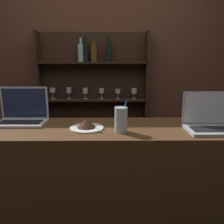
% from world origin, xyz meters
% --- Properties ---
extents(bar_counter, '(2.08, 0.52, 0.97)m').
position_xyz_m(bar_counter, '(0.00, 0.26, 0.48)').
color(bar_counter, '#4C3019').
rests_on(bar_counter, ground_plane).
extents(back_wall, '(7.00, 0.06, 2.70)m').
position_xyz_m(back_wall, '(0.00, 1.55, 1.35)').
color(back_wall, brown).
rests_on(back_wall, ground_plane).
extents(back_shelf, '(1.29, 0.18, 1.74)m').
position_xyz_m(back_shelf, '(-0.11, 1.47, 0.93)').
color(back_shelf, '#332114').
rests_on(back_shelf, ground_plane).
extents(laptop_near, '(0.35, 0.20, 0.26)m').
position_xyz_m(laptop_near, '(-0.55, 0.37, 1.03)').
color(laptop_near, silver).
rests_on(laptop_near, bar_counter).
extents(laptop_far, '(0.34, 0.23, 0.24)m').
position_xyz_m(laptop_far, '(0.75, 0.20, 1.02)').
color(laptop_far, '#ADADB2').
rests_on(laptop_far, bar_counter).
extents(cake_plate, '(0.22, 0.22, 0.07)m').
position_xyz_m(cake_plate, '(-0.07, 0.23, 1.00)').
color(cake_plate, white).
rests_on(cake_plate, bar_counter).
extents(water_glass, '(0.08, 0.08, 0.20)m').
position_xyz_m(water_glass, '(0.16, 0.16, 1.05)').
color(water_glass, silver).
rests_on(water_glass, bar_counter).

